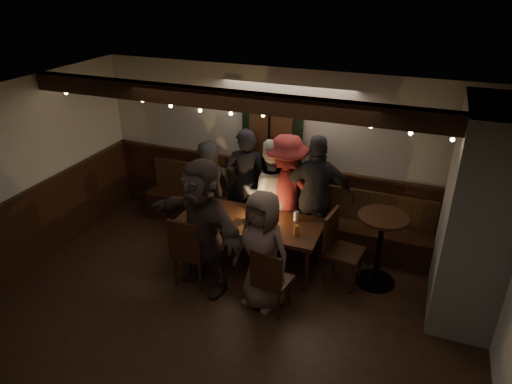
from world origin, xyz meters
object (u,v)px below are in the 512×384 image
at_px(person_g, 263,251).
at_px(chair_end, 338,244).
at_px(person_b, 246,183).
at_px(person_c, 270,193).
at_px(dining_table, 251,224).
at_px(high_top, 380,241).
at_px(person_d, 286,193).
at_px(person_a, 210,186).
at_px(person_e, 316,197).
at_px(person_f, 203,226).
at_px(chair_near_right, 270,278).
at_px(chair_near_left, 189,249).

bearing_deg(person_g, chair_end, 62.18).
height_order(person_b, person_c, person_b).
xyz_separation_m(dining_table, high_top, (1.75, 0.20, 0.00)).
bearing_deg(person_d, person_b, -24.15).
distance_m(person_a, person_d, 1.31).
bearing_deg(high_top, person_e, 156.21).
bearing_deg(chair_end, person_f, -154.79).
relative_size(person_b, person_c, 1.03).
xyz_separation_m(dining_table, person_d, (0.30, 0.64, 0.24)).
bearing_deg(person_d, person_e, 166.96).
bearing_deg(high_top, person_c, 165.69).
relative_size(person_c, person_d, 0.95).
bearing_deg(dining_table, person_d, 64.50).
distance_m(chair_end, person_g, 1.14).
bearing_deg(chair_end, person_a, 163.11).
bearing_deg(chair_near_right, chair_end, 56.60).
bearing_deg(person_c, person_d, 159.70).
distance_m(dining_table, person_e, 1.02).
height_order(high_top, person_d, person_d).
relative_size(chair_near_left, person_d, 0.57).
bearing_deg(person_d, person_a, -16.07).
bearing_deg(chair_near_left, person_b, 84.09).
height_order(person_e, person_g, person_e).
xyz_separation_m(person_b, person_f, (0.02, -1.48, 0.04)).
relative_size(dining_table, person_f, 1.09).
bearing_deg(person_e, person_b, -20.23).
xyz_separation_m(person_a, person_f, (0.63, -1.42, 0.17)).
distance_m(chair_near_left, person_g, 1.04).
distance_m(high_top, person_e, 1.11).
xyz_separation_m(person_a, person_d, (1.29, -0.08, 0.15)).
distance_m(chair_near_left, high_top, 2.49).
distance_m(chair_end, person_f, 1.79).
relative_size(chair_end, person_b, 0.59).
bearing_deg(person_d, person_g, 84.33).
relative_size(dining_table, person_b, 1.13).
distance_m(dining_table, chair_end, 1.23).
xyz_separation_m(dining_table, person_f, (-0.37, -0.70, 0.26)).
xyz_separation_m(high_top, person_c, (-1.68, 0.43, 0.20)).
bearing_deg(high_top, person_d, 163.09).
height_order(chair_near_left, person_g, person_g).
bearing_deg(person_e, person_g, 65.36).
height_order(chair_near_right, person_g, person_g).
bearing_deg(person_c, high_top, 143.17).
bearing_deg(chair_near_right, person_a, 134.73).
distance_m(chair_near_right, person_g, 0.33).
bearing_deg(person_b, person_e, 155.53).
height_order(person_a, person_e, person_e).
bearing_deg(chair_near_right, person_g, 139.25).
relative_size(chair_near_right, person_b, 0.52).
height_order(chair_near_left, person_a, person_a).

